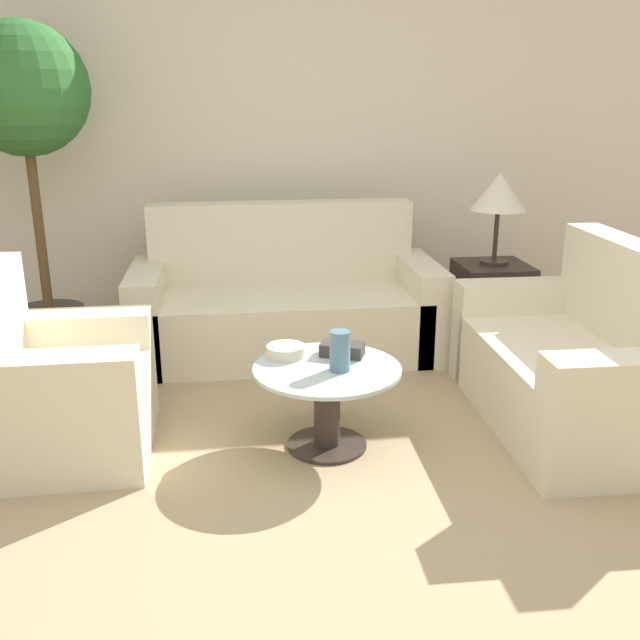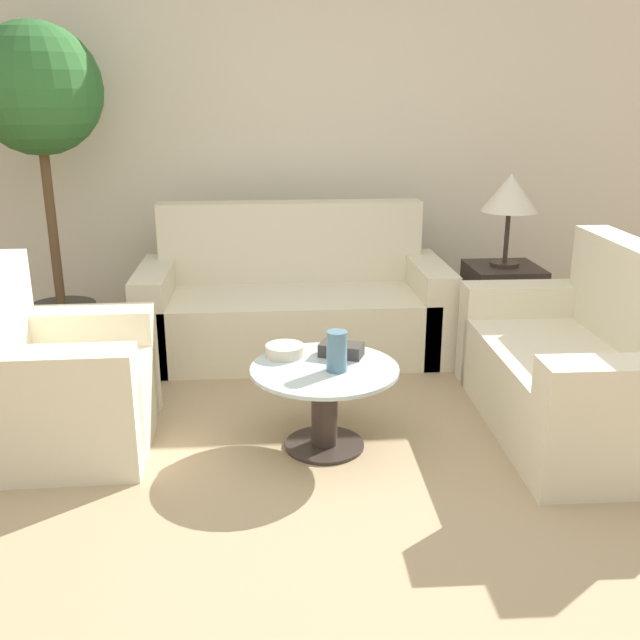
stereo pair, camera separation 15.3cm
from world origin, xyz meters
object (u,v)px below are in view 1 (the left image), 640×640
(table_lamp, at_px, (499,194))
(bowl, at_px, (286,351))
(armchair, at_px, (51,394))
(sofa_main, at_px, (285,307))
(potted_plant, at_px, (26,117))
(vase, at_px, (340,351))
(loveseat, at_px, (581,368))
(book_stack, at_px, (342,349))
(coffee_table, at_px, (327,396))

(table_lamp, bearing_deg, bowl, -141.43)
(armchair, height_order, table_lamp, table_lamp)
(table_lamp, bearing_deg, armchair, -154.78)
(sofa_main, relative_size, bowl, 10.43)
(potted_plant, relative_size, bowl, 10.99)
(sofa_main, distance_m, vase, 1.43)
(armchair, distance_m, loveseat, 2.55)
(potted_plant, bearing_deg, book_stack, -40.17)
(sofa_main, distance_m, table_lamp, 1.52)
(sofa_main, relative_size, table_lamp, 3.28)
(potted_plant, xyz_separation_m, book_stack, (1.67, -1.41, -1.02))
(table_lamp, relative_size, bowl, 3.18)
(vase, distance_m, book_stack, 0.20)
(book_stack, bearing_deg, table_lamp, 66.73)
(bowl, height_order, book_stack, book_stack)
(loveseat, bearing_deg, sofa_main, -131.12)
(potted_plant, bearing_deg, vase, -44.40)
(coffee_table, bearing_deg, book_stack, 56.38)
(sofa_main, relative_size, coffee_table, 2.79)
(armchair, bearing_deg, book_stack, -89.93)
(coffee_table, relative_size, vase, 3.67)
(coffee_table, xyz_separation_m, potted_plant, (-1.58, 1.55, 1.20))
(table_lamp, bearing_deg, coffee_table, -134.08)
(table_lamp, distance_m, bowl, 1.93)
(sofa_main, xyz_separation_m, potted_plant, (-1.50, 0.18, 1.17))
(sofa_main, xyz_separation_m, armchair, (-1.17, -1.24, -0.00))
(loveseat, xyz_separation_m, coffee_table, (-1.30, -0.12, -0.03))
(sofa_main, bearing_deg, coffee_table, -86.71)
(armchair, bearing_deg, sofa_main, -43.90)
(loveseat, height_order, bowl, loveseat)
(potted_plant, relative_size, vase, 10.81)
(loveseat, xyz_separation_m, table_lamp, (-0.03, 1.19, 0.70))
(armchair, relative_size, potted_plant, 0.44)
(armchair, distance_m, potted_plant, 1.87)
(loveseat, xyz_separation_m, book_stack, (-1.20, 0.02, 0.15))
(loveseat, height_order, book_stack, loveseat)
(sofa_main, relative_size, loveseat, 1.34)
(sofa_main, distance_m, loveseat, 1.86)
(vase, height_order, bowl, vase)
(loveseat, bearing_deg, vase, -81.39)
(coffee_table, distance_m, potted_plant, 2.51)
(bowl, relative_size, book_stack, 0.80)
(loveseat, height_order, table_lamp, table_lamp)
(table_lamp, xyz_separation_m, vase, (-1.22, -1.36, -0.49))
(armchair, height_order, loveseat, loveseat)
(bowl, bearing_deg, armchair, -178.10)
(loveseat, height_order, potted_plant, potted_plant)
(book_stack, bearing_deg, coffee_table, -101.77)
(bowl, bearing_deg, sofa_main, 85.44)
(armchair, xyz_separation_m, coffee_table, (1.25, -0.12, -0.03))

